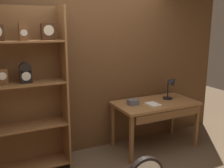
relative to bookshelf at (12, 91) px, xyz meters
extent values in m
cube|color=brown|center=(1.13, 0.27, 0.18)|extent=(4.80, 0.05, 2.60)
cube|color=brown|center=(0.65, -0.04, -0.04)|extent=(0.03, 0.38, 2.16)
cube|color=brown|center=(0.04, 0.14, -0.04)|extent=(1.25, 0.01, 2.16)
cube|color=brown|center=(0.04, -0.04, -1.03)|extent=(1.20, 0.36, 0.02)
cube|color=brown|center=(0.04, -0.04, -0.47)|extent=(1.20, 0.36, 0.02)
cube|color=brown|center=(0.04, -0.04, 0.09)|extent=(1.20, 0.36, 0.02)
cube|color=brown|center=(0.04, -0.04, 0.61)|extent=(1.20, 0.36, 0.02)
cube|color=brown|center=(-0.09, -0.03, 0.20)|extent=(0.12, 0.10, 0.19)
cylinder|color=silver|center=(-0.09, -0.08, 0.21)|extent=(0.09, 0.01, 0.09)
cube|color=brown|center=(0.18, -0.06, 0.70)|extent=(0.10, 0.11, 0.16)
cylinder|color=brown|center=(0.18, -0.06, 0.80)|extent=(0.10, 0.11, 0.10)
cylinder|color=silver|center=(0.18, -0.12, 0.71)|extent=(0.08, 0.01, 0.08)
cube|color=black|center=(0.17, -0.07, 0.18)|extent=(0.14, 0.08, 0.16)
cylinder|color=black|center=(0.17, -0.07, 0.29)|extent=(0.14, 0.08, 0.14)
cylinder|color=silver|center=(0.17, -0.11, 0.19)|extent=(0.11, 0.01, 0.11)
cube|color=#472816|center=(0.48, -0.05, 0.72)|extent=(0.17, 0.10, 0.20)
cylinder|color=silver|center=(0.48, -0.11, 0.74)|extent=(0.13, 0.01, 0.13)
cube|color=brown|center=(2.07, -0.14, -0.39)|extent=(1.30, 0.70, 0.04)
cube|color=brown|center=(1.47, -0.44, -0.77)|extent=(0.05, 0.05, 0.71)
cube|color=brown|center=(2.67, -0.44, -0.77)|extent=(0.05, 0.05, 0.71)
cube|color=brown|center=(1.47, 0.16, -0.77)|extent=(0.05, 0.05, 0.71)
cube|color=brown|center=(2.67, 0.16, -0.77)|extent=(0.05, 0.05, 0.71)
cube|color=brown|center=(2.07, -0.47, -0.48)|extent=(1.10, 0.03, 0.12)
cylinder|color=black|center=(2.35, -0.08, -0.36)|extent=(0.16, 0.16, 0.02)
cylinder|color=black|center=(2.35, -0.08, -0.21)|extent=(0.02, 0.02, 0.29)
cone|color=black|center=(2.41, -0.13, -0.06)|extent=(0.17, 0.19, 0.16)
cube|color=#595960|center=(1.68, -0.11, -0.33)|extent=(0.15, 0.12, 0.08)
cube|color=silver|center=(1.94, -0.27, -0.36)|extent=(0.17, 0.23, 0.02)
camera|label=1|loc=(-0.19, -3.27, 0.78)|focal=40.48mm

